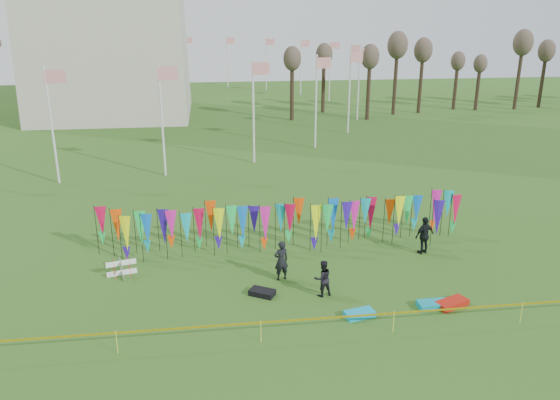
{
  "coord_description": "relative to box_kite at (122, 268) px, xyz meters",
  "views": [
    {
      "loc": [
        -3.54,
        -18.18,
        11.1
      ],
      "look_at": [
        -0.31,
        6.0,
        2.83
      ],
      "focal_mm": 35.0,
      "sensor_mm": 36.0,
      "label": 1
    }
  ],
  "objects": [
    {
      "name": "ground",
      "position": [
        7.65,
        -4.71,
        -0.37
      ],
      "size": [
        160.0,
        160.0,
        0.0
      ],
      "primitive_type": "plane",
      "color": "#2C5217",
      "rests_on": "ground"
    },
    {
      "name": "tree_line",
      "position": [
        39.65,
        39.29,
        5.8
      ],
      "size": [
        53.92,
        1.92,
        7.84
      ],
      "color": "#322619",
      "rests_on": "ground"
    },
    {
      "name": "caution_tape_near",
      "position": [
        7.43,
        -6.13,
        0.41
      ],
      "size": [
        26.0,
        0.02,
        0.9
      ],
      "color": "yellow",
      "rests_on": "ground"
    },
    {
      "name": "kite_bag_teal",
      "position": [
        12.78,
        -4.56,
        -0.25
      ],
      "size": [
        1.3,
        0.64,
        0.25
      ],
      "primitive_type": "cube",
      "rotation": [
        0.0,
        0.0,
        0.02
      ],
      "color": "#0B8FA4",
      "rests_on": "ground"
    },
    {
      "name": "banner_row",
      "position": [
        7.93,
        2.12,
        1.16
      ],
      "size": [
        18.64,
        0.64,
        2.41
      ],
      "color": "black",
      "rests_on": "ground"
    },
    {
      "name": "kite_bag_turquoise",
      "position": [
        9.64,
        -4.86,
        -0.26
      ],
      "size": [
        1.26,
        0.82,
        0.23
      ],
      "primitive_type": "cube",
      "rotation": [
        0.0,
        0.0,
        0.22
      ],
      "color": "#0DA1CB",
      "rests_on": "ground"
    },
    {
      "name": "person_mid",
      "position": [
        8.55,
        -2.99,
        0.41
      ],
      "size": [
        0.85,
        0.63,
        1.58
      ],
      "primitive_type": "imported",
      "rotation": [
        0.0,
        0.0,
        3.36
      ],
      "color": "black",
      "rests_on": "ground"
    },
    {
      "name": "person_left",
      "position": [
        7.05,
        -1.33,
        0.54
      ],
      "size": [
        0.77,
        0.65,
        1.82
      ],
      "primitive_type": "imported",
      "rotation": [
        0.0,
        0.0,
        3.42
      ],
      "color": "black",
      "rests_on": "ground"
    },
    {
      "name": "kite_bag_black",
      "position": [
        6.07,
        -2.64,
        -0.25
      ],
      "size": [
        1.19,
        1.04,
        0.24
      ],
      "primitive_type": "cube",
      "rotation": [
        0.0,
        0.0,
        -0.53
      ],
      "color": "black",
      "rests_on": "ground"
    },
    {
      "name": "flagpole_ring",
      "position": [
        -6.35,
        43.29,
        3.63
      ],
      "size": [
        57.4,
        56.16,
        8.0
      ],
      "color": "silver",
      "rests_on": "ground"
    },
    {
      "name": "kite_bag_red",
      "position": [
        13.53,
        -4.57,
        -0.25
      ],
      "size": [
        1.49,
        1.09,
        0.25
      ],
      "primitive_type": "cube",
      "rotation": [
        0.0,
        0.0,
        0.39
      ],
      "color": "#B5190C",
      "rests_on": "ground"
    },
    {
      "name": "person_right",
      "position": [
        14.35,
        0.55,
        0.57
      ],
      "size": [
        1.25,
        0.97,
        1.88
      ],
      "primitive_type": "imported",
      "rotation": [
        0.0,
        0.0,
        3.5
      ],
      "color": "black",
      "rests_on": "ground"
    },
    {
      "name": "box_kite",
      "position": [
        0.0,
        0.0,
        0.0
      ],
      "size": [
        0.67,
        0.67,
        0.75
      ],
      "rotation": [
        0.0,
        0.0,
        0.26
      ],
      "color": "red",
      "rests_on": "ground"
    }
  ]
}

